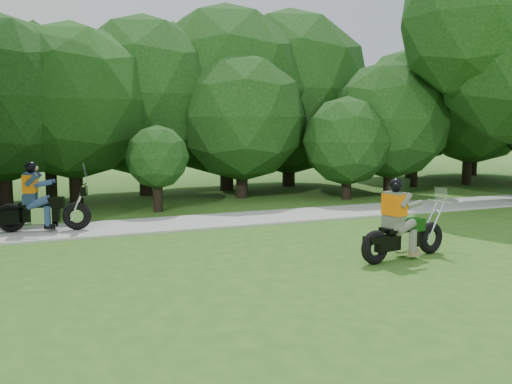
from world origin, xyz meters
TOP-DOWN VIEW (x-y plane):
  - ground at (0.00, 0.00)m, footprint 100.00×100.00m
  - walkway at (0.00, 8.00)m, footprint 60.00×2.20m
  - tree_line at (0.68, 14.88)m, footprint 39.48×11.90m
  - chopper_motorcycle at (1.08, 2.19)m, footprint 2.37×0.86m
  - touring_motorcycle at (-5.72, 8.12)m, footprint 2.34×1.07m

SIDE VIEW (x-z plane):
  - ground at x=0.00m, z-range 0.00..0.00m
  - walkway at x=0.00m, z-range 0.00..0.06m
  - chopper_motorcycle at x=1.08m, z-range -0.22..1.48m
  - touring_motorcycle at x=-5.72m, z-range -0.19..1.61m
  - tree_line at x=0.68m, z-range -0.22..7.62m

